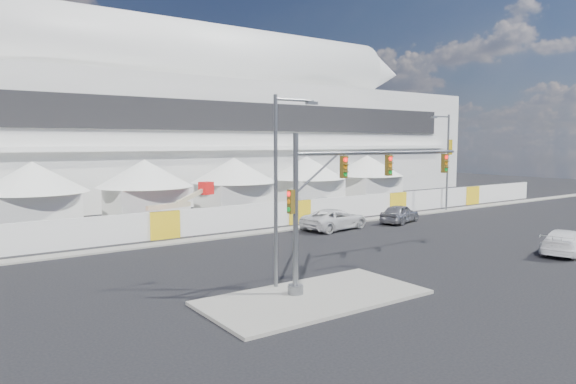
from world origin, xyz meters
TOP-DOWN VIEW (x-y plane):
  - ground at (0.00, 0.00)m, footprint 160.00×160.00m
  - median_island at (-6.00, -3.00)m, footprint 10.00×5.00m
  - far_curb at (20.00, 12.50)m, footprint 80.00×1.20m
  - stadium at (8.71, 41.50)m, footprint 80.00×24.80m
  - tent_row at (0.50, 24.00)m, footprint 53.40×8.40m
  - hoarding_fence at (6.00, 14.50)m, footprint 70.00×0.25m
  - scaffold_tower at (46.00, 36.00)m, footprint 4.40×4.40m
  - sedan_silver at (13.33, 9.81)m, footprint 3.27×5.08m
  - pickup_curb at (6.59, 10.47)m, footprint 3.61×6.29m
  - pickup_near at (12.46, -4.64)m, footprint 3.49×5.61m
  - lot_car_a at (13.03, 19.17)m, footprint 1.54×4.26m
  - lot_car_b at (26.72, 19.10)m, footprint 2.28×4.17m
  - lot_car_c at (-7.36, 18.57)m, footprint 3.46×5.33m
  - traffic_mast at (-4.08, -2.29)m, footprint 11.17×0.70m
  - streetlight_median at (-6.33, -0.80)m, footprint 2.47×0.25m
  - streetlight_curb at (22.82, 12.50)m, footprint 2.86×0.64m
  - boom_lift at (-5.24, 16.39)m, footprint 7.48×2.49m

SIDE VIEW (x-z plane):
  - ground at x=0.00m, z-range 0.00..0.00m
  - far_curb at x=20.00m, z-range 0.00..0.12m
  - median_island at x=-6.00m, z-range 0.00..0.15m
  - lot_car_b at x=26.72m, z-range 0.00..1.35m
  - lot_car_a at x=13.03m, z-range 0.00..1.40m
  - lot_car_c at x=-7.36m, z-range 0.00..1.44m
  - pickup_near at x=12.46m, z-range 0.00..1.52m
  - sedan_silver at x=13.33m, z-range 0.00..1.61m
  - pickup_curb at x=6.59m, z-range 0.00..1.65m
  - boom_lift at x=-5.24m, z-range -0.85..2.84m
  - hoarding_fence at x=6.00m, z-range 0.00..2.00m
  - tent_row at x=0.50m, z-range 0.45..5.85m
  - traffic_mast at x=-4.08m, z-range 0.64..7.79m
  - streetlight_median at x=-6.33m, z-range 0.81..9.73m
  - streetlight_curb at x=22.82m, z-range 0.77..10.42m
  - scaffold_tower at x=46.00m, z-range 0.00..12.00m
  - stadium at x=8.71m, z-range -1.54..20.44m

